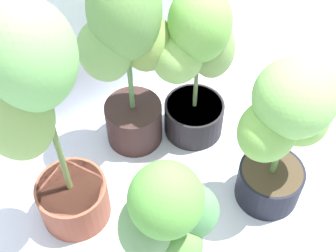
% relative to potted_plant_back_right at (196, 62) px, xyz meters
% --- Properties ---
extents(ground_plane, '(8.00, 8.00, 0.00)m').
position_rel_potted_plant_back_right_xyz_m(ground_plane, '(-0.29, -0.41, -0.42)').
color(ground_plane, silver).
rests_on(ground_plane, ground).
extents(potted_plant_back_right, '(0.41, 0.34, 0.78)m').
position_rel_potted_plant_back_right_xyz_m(potted_plant_back_right, '(0.00, 0.00, 0.00)').
color(potted_plant_back_right, black).
rests_on(potted_plant_back_right, ground).
extents(potted_plant_front_left, '(0.38, 0.29, 0.71)m').
position_rel_potted_plant_back_right_xyz_m(potted_plant_front_left, '(-0.55, -0.50, -0.01)').
color(potted_plant_front_left, brown).
rests_on(potted_plant_front_left, ground).
extents(potted_plant_front_right, '(0.40, 0.33, 0.73)m').
position_rel_potted_plant_back_right_xyz_m(potted_plant_front_right, '(0.00, -0.47, 0.00)').
color(potted_plant_front_right, black).
rests_on(potted_plant_front_right, ground).
extents(potted_plant_back_left, '(0.39, 0.31, 1.03)m').
position_rel_potted_plant_back_right_xyz_m(potted_plant_back_left, '(-0.69, -0.03, 0.16)').
color(potted_plant_back_left, brown).
rests_on(potted_plant_back_left, ground).
extents(potted_plant_back_center, '(0.43, 0.32, 0.91)m').
position_rel_potted_plant_back_right_xyz_m(potted_plant_back_center, '(-0.24, 0.14, 0.10)').
color(potted_plant_back_center, '#33201E').
rests_on(potted_plant_back_center, ground).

